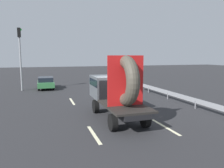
# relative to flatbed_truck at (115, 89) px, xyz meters

# --- Properties ---
(ground_plane) EXTENTS (120.00, 120.00, 0.00)m
(ground_plane) POSITION_rel_flatbed_truck_xyz_m (0.30, 0.25, -1.66)
(ground_plane) COLOR #28282B
(flatbed_truck) EXTENTS (2.02, 5.53, 3.56)m
(flatbed_truck) POSITION_rel_flatbed_truck_xyz_m (0.00, 0.00, 0.00)
(flatbed_truck) COLOR black
(flatbed_truck) RESTS_ON ground_plane
(distant_sedan) EXTENTS (1.67, 3.89, 1.27)m
(distant_sedan) POSITION_rel_flatbed_truck_xyz_m (-3.64, 12.59, -0.98)
(distant_sedan) COLOR black
(distant_sedan) RESTS_ON ground_plane
(traffic_light) EXTENTS (0.42, 0.36, 6.28)m
(traffic_light) POSITION_rel_flatbed_truck_xyz_m (-5.99, 11.93, 2.40)
(traffic_light) COLOR gray
(traffic_light) RESTS_ON ground_plane
(guardrail) EXTENTS (0.10, 13.51, 0.71)m
(guardrail) POSITION_rel_flatbed_truck_xyz_m (5.79, 1.85, -1.14)
(guardrail) COLOR gray
(guardrail) RESTS_ON ground_plane
(lane_dash_left_near) EXTENTS (0.16, 2.37, 0.01)m
(lane_dash_left_near) POSITION_rel_flatbed_truck_xyz_m (-1.82, -2.44, -1.66)
(lane_dash_left_near) COLOR beige
(lane_dash_left_near) RESTS_ON ground_plane
(lane_dash_left_far) EXTENTS (0.16, 2.61, 0.01)m
(lane_dash_left_far) POSITION_rel_flatbed_truck_xyz_m (-1.82, 5.09, -1.66)
(lane_dash_left_far) COLOR beige
(lane_dash_left_far) RESTS_ON ground_plane
(lane_dash_right_near) EXTENTS (0.16, 2.59, 0.01)m
(lane_dash_right_near) POSITION_rel_flatbed_truck_xyz_m (1.82, -2.49, -1.66)
(lane_dash_right_near) COLOR beige
(lane_dash_right_near) RESTS_ON ground_plane
(lane_dash_right_far) EXTENTS (0.16, 2.50, 0.01)m
(lane_dash_right_far) POSITION_rel_flatbed_truck_xyz_m (1.82, 5.09, -1.66)
(lane_dash_right_far) COLOR beige
(lane_dash_right_far) RESTS_ON ground_plane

